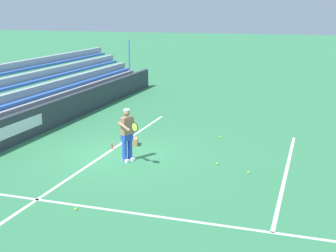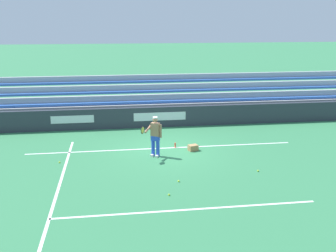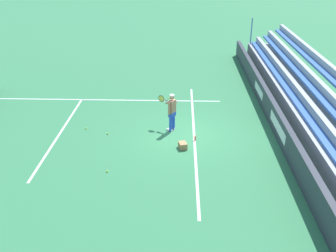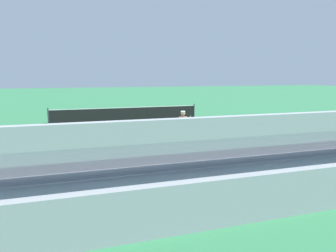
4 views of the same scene
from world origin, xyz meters
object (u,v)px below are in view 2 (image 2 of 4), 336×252
at_px(tennis_ball_midcourt, 169,195).
at_px(tennis_ball_stray_back, 59,162).
at_px(water_bottle, 175,145).
at_px(ball_box_cardboard, 193,148).
at_px(tennis_ball_near_player, 258,171).
at_px(tennis_player, 155,136).
at_px(tennis_ball_on_baseline, 179,181).

bearing_deg(tennis_ball_midcourt, tennis_ball_stray_back, -42.57).
bearing_deg(water_bottle, ball_box_cardboard, 143.32).
xyz_separation_m(tennis_ball_near_player, tennis_ball_midcourt, (3.68, 1.62, 0.00)).
distance_m(ball_box_cardboard, tennis_ball_near_player, 3.42).
relative_size(tennis_player, tennis_ball_near_player, 25.98).
height_order(tennis_ball_stray_back, water_bottle, water_bottle).
relative_size(tennis_ball_near_player, water_bottle, 0.30).
xyz_separation_m(tennis_ball_on_baseline, tennis_ball_near_player, (-3.17, -0.55, 0.00)).
height_order(ball_box_cardboard, tennis_ball_midcourt, ball_box_cardboard).
bearing_deg(tennis_ball_near_player, tennis_ball_on_baseline, 9.75).
xyz_separation_m(tennis_player, tennis_ball_near_player, (-3.71, 2.30, -0.86)).
bearing_deg(water_bottle, tennis_ball_near_player, 128.78).
xyz_separation_m(tennis_player, ball_box_cardboard, (-1.75, -0.51, -0.76)).
distance_m(tennis_ball_stray_back, tennis_ball_on_baseline, 5.16).
bearing_deg(tennis_ball_stray_back, tennis_player, -176.11).
xyz_separation_m(tennis_ball_midcourt, water_bottle, (-1.00, -4.95, 0.08)).
height_order(ball_box_cardboard, water_bottle, ball_box_cardboard).
distance_m(tennis_ball_on_baseline, tennis_ball_near_player, 3.22).
xyz_separation_m(ball_box_cardboard, tennis_ball_midcourt, (1.71, 4.42, -0.10)).
relative_size(tennis_player, tennis_ball_midcourt, 25.98).
xyz_separation_m(tennis_ball_stray_back, tennis_ball_midcourt, (-3.97, 3.65, 0.00)).
xyz_separation_m(tennis_ball_near_player, water_bottle, (2.68, -3.34, 0.08)).
relative_size(ball_box_cardboard, tennis_ball_near_player, 6.06).
distance_m(ball_box_cardboard, tennis_ball_midcourt, 4.74).
height_order(tennis_ball_stray_back, tennis_ball_midcourt, same).
height_order(tennis_ball_midcourt, water_bottle, water_bottle).
height_order(tennis_ball_on_baseline, water_bottle, water_bottle).
bearing_deg(tennis_ball_on_baseline, ball_box_cardboard, -109.88).
relative_size(tennis_ball_stray_back, tennis_ball_midcourt, 1.00).
height_order(tennis_player, tennis_ball_near_player, tennis_player).
bearing_deg(water_bottle, tennis_ball_on_baseline, 82.75).
height_order(tennis_ball_on_baseline, tennis_ball_near_player, same).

